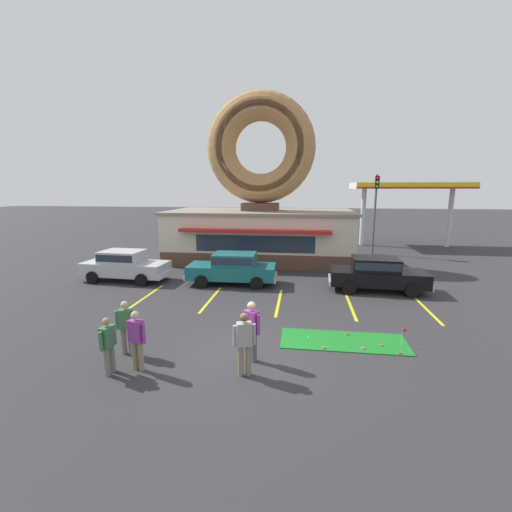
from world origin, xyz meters
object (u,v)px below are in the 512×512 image
Objects in this scene: pedestrian_beanie_man at (252,328)px; traffic_light_pole at (375,204)px; golf_ball at (308,337)px; trash_bin at (372,265)px; car_silver at (125,264)px; pedestrian_blue_sweater_man at (126,325)px; car_teal at (233,267)px; pedestrian_hooded_kid at (137,338)px; pedestrian_clipboard_woman at (108,343)px; pedestrian_leather_jacket_man at (244,341)px; putting_flag_pin at (403,333)px; car_black at (377,273)px.

traffic_light_pole is (6.56, 17.19, 2.73)m from pedestrian_beanie_man.
trash_bin reaches higher than golf_ball.
car_silver reaches higher than trash_bin.
pedestrian_blue_sweater_man reaches higher than car_silver.
pedestrian_blue_sweater_man is 0.93× the size of pedestrian_beanie_man.
pedestrian_hooded_kid is at bearing -95.44° from car_teal.
pedestrian_hooded_kid is at bearing -47.97° from pedestrian_blue_sweater_man.
pedestrian_blue_sweater_man reaches higher than pedestrian_clipboard_woman.
pedestrian_leather_jacket_man is at bearing -114.55° from trash_bin.
trash_bin is (8.31, 12.00, -0.42)m from pedestrian_hooded_kid.
pedestrian_blue_sweater_man is (-5.30, -1.74, 0.84)m from golf_ball.
pedestrian_blue_sweater_man is at bearing -128.97° from trash_bin.
car_teal is 7.99m from pedestrian_blue_sweater_man.
putting_flag_pin is at bearing 26.75° from pedestrian_leather_jacket_man.
pedestrian_beanie_man reaches higher than putting_flag_pin.
traffic_light_pole is at bearing 59.33° from pedestrian_blue_sweater_man.
car_black is (3.28, 5.89, 0.82)m from golf_ball.
pedestrian_hooded_kid is 14.60m from trash_bin.
pedestrian_clipboard_woman is 15.21m from trash_bin.
traffic_light_pole is at bearing 61.06° from pedestrian_clipboard_woman.
pedestrian_beanie_man is (-1.62, -1.66, 0.92)m from golf_ball.
car_silver is at bearing 153.57° from putting_flag_pin.
pedestrian_clipboard_woman reaches higher than golf_ball.
car_black is 2.80× the size of pedestrian_hooded_kid.
pedestrian_blue_sweater_man reaches higher than golf_ball.
car_silver is 11.57m from pedestrian_leather_jacket_man.
pedestrian_clipboard_woman is 3.79m from pedestrian_beanie_man.
pedestrian_beanie_man is 12.34m from trash_bin.
pedestrian_hooded_kid is 3.08m from pedestrian_beanie_man.
car_silver is 2.72× the size of pedestrian_leather_jacket_man.
pedestrian_clipboard_woman is at bearing -156.83° from pedestrian_hooded_kid.
trash_bin is at bearing -101.12° from traffic_light_pole.
pedestrian_leather_jacket_man is (3.62, -0.71, 0.06)m from pedestrian_blue_sweater_man.
pedestrian_hooded_kid is at bearing -132.87° from car_black.
pedestrian_leather_jacket_man is at bearing -110.24° from traffic_light_pole.
pedestrian_leather_jacket_man is 13.08m from trash_bin.
trash_bin is at bearing 24.12° from car_teal.
pedestrian_beanie_man is at bearing -110.88° from traffic_light_pole.
pedestrian_hooded_kid reaches higher than golf_ball.
pedestrian_clipboard_woman is 1.59× the size of trash_bin.
putting_flag_pin is 5.14m from pedestrian_leather_jacket_man.
golf_ball is 5.64m from pedestrian_blue_sweater_man.
trash_bin is (9.05, 11.18, -0.39)m from pedestrian_blue_sweater_man.
golf_ball is 11.33m from car_silver.
pedestrian_hooded_kid reaches higher than car_teal.
car_teal is 0.79× the size of traffic_light_pole.
traffic_light_pole is (10.24, 17.27, 2.82)m from pedestrian_blue_sweater_man.
car_teal is at bearing 84.56° from pedestrian_hooded_kid.
pedestrian_beanie_man is (-4.90, -7.55, 0.10)m from car_black.
car_silver is at bearing 118.70° from pedestrian_blue_sweater_man.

